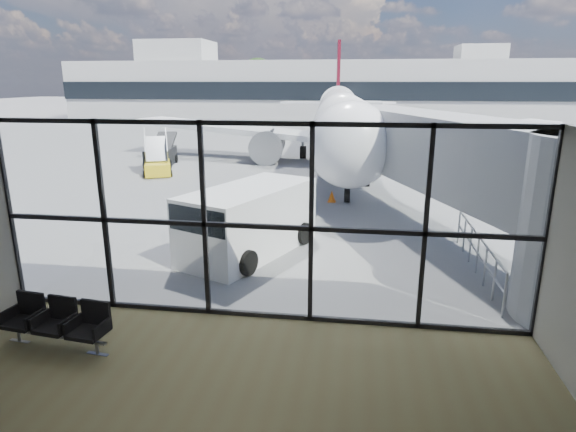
% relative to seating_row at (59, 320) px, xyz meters
% --- Properties ---
extents(ground, '(220.00, 220.00, 0.00)m').
position_rel_seating_row_xyz_m(ground, '(3.80, 41.81, -0.57)').
color(ground, slate).
rests_on(ground, ground).
extents(lounge_shell, '(12.02, 8.01, 4.51)m').
position_rel_seating_row_xyz_m(lounge_shell, '(3.80, -2.99, 2.08)').
color(lounge_shell, brown).
rests_on(lounge_shell, ground).
extents(glass_curtain_wall, '(12.10, 0.12, 4.50)m').
position_rel_seating_row_xyz_m(glass_curtain_wall, '(3.80, 1.81, 1.68)').
color(glass_curtain_wall, white).
rests_on(glass_curtain_wall, ground).
extents(jet_bridge, '(8.00, 16.50, 4.33)m').
position_rel_seating_row_xyz_m(jet_bridge, '(8.70, 8.89, 2.19)').
color(jet_bridge, gray).
rests_on(jet_bridge, ground).
extents(apron_railing, '(0.06, 5.46, 1.11)m').
position_rel_seating_row_xyz_m(apron_railing, '(9.40, 5.31, 0.15)').
color(apron_railing, gray).
rests_on(apron_railing, ground).
extents(far_terminal, '(80.00, 12.20, 11.00)m').
position_rel_seating_row_xyz_m(far_terminal, '(3.21, 63.79, 3.64)').
color(far_terminal, beige).
rests_on(far_terminal, ground).
extents(tree_0, '(4.95, 4.95, 7.12)m').
position_rel_seating_row_xyz_m(tree_0, '(-41.20, 73.81, 4.06)').
color(tree_0, '#382619').
rests_on(tree_0, ground).
extents(tree_1, '(5.61, 5.61, 8.07)m').
position_rel_seating_row_xyz_m(tree_1, '(-35.20, 73.81, 4.69)').
color(tree_1, '#382619').
rests_on(tree_1, ground).
extents(tree_2, '(6.27, 6.27, 9.03)m').
position_rel_seating_row_xyz_m(tree_2, '(-29.20, 73.81, 5.31)').
color(tree_2, '#382619').
rests_on(tree_2, ground).
extents(tree_3, '(4.95, 4.95, 7.12)m').
position_rel_seating_row_xyz_m(tree_3, '(-23.20, 73.81, 4.06)').
color(tree_3, '#382619').
rests_on(tree_3, ground).
extents(tree_4, '(5.61, 5.61, 8.07)m').
position_rel_seating_row_xyz_m(tree_4, '(-17.20, 73.81, 4.69)').
color(tree_4, '#382619').
rests_on(tree_4, ground).
extents(tree_5, '(6.27, 6.27, 9.03)m').
position_rel_seating_row_xyz_m(tree_5, '(-11.20, 73.81, 5.31)').
color(tree_5, '#382619').
rests_on(tree_5, ground).
extents(seating_row, '(2.31, 0.90, 1.03)m').
position_rel_seating_row_xyz_m(seating_row, '(0.00, 0.00, 0.00)').
color(seating_row, gray).
rests_on(seating_row, ground).
extents(airliner, '(30.42, 35.27, 9.08)m').
position_rel_seating_row_xyz_m(airliner, '(4.65, 26.66, 2.20)').
color(airliner, white).
rests_on(airliner, ground).
extents(service_van, '(3.86, 5.30, 2.11)m').
position_rel_seating_row_xyz_m(service_van, '(2.57, 5.98, 0.52)').
color(service_van, white).
rests_on(service_van, ground).
extents(belt_loader, '(2.16, 4.38, 1.93)m').
position_rel_seating_row_xyz_m(belt_loader, '(-6.71, 21.43, 0.08)').
color(belt_loader, black).
rests_on(belt_loader, ground).
extents(mobile_stairs, '(2.40, 3.23, 2.06)m').
position_rel_seating_row_xyz_m(mobile_stairs, '(-5.66, 18.34, -0.07)').
color(mobile_stairs, yellow).
rests_on(mobile_stairs, ground).
extents(traffic_cone_a, '(0.42, 0.42, 0.61)m').
position_rel_seating_row_xyz_m(traffic_cone_a, '(1.04, 16.28, -0.28)').
color(traffic_cone_a, '#EF470C').
rests_on(traffic_cone_a, ground).
extents(traffic_cone_b, '(0.37, 0.37, 0.53)m').
position_rel_seating_row_xyz_m(traffic_cone_b, '(4.83, 13.15, -0.32)').
color(traffic_cone_b, orange).
rests_on(traffic_cone_b, ground).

